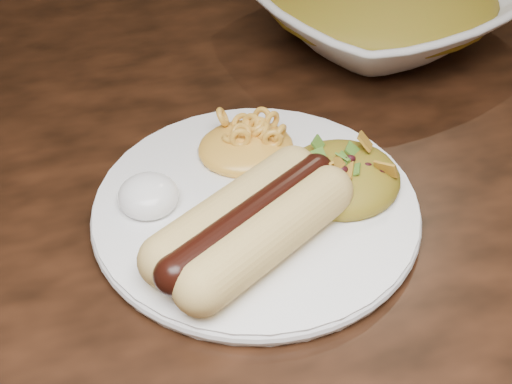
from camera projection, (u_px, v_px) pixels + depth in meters
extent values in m
cube|color=#351A0D|center=(110.00, 196.00, 0.57)|extent=(1.60, 0.90, 0.04)
cylinder|color=white|center=(256.00, 208.00, 0.52)|extent=(0.25, 0.25, 0.01)
cylinder|color=#F2C470|center=(257.00, 241.00, 0.46)|extent=(0.12, 0.09, 0.04)
cylinder|color=#F2C470|center=(245.00, 208.00, 0.48)|extent=(0.12, 0.09, 0.04)
cylinder|color=black|center=(251.00, 220.00, 0.47)|extent=(0.13, 0.09, 0.03)
ellipsoid|color=gold|center=(246.00, 137.00, 0.55)|extent=(0.09, 0.08, 0.03)
ellipsoid|color=white|center=(148.00, 190.00, 0.50)|extent=(0.05, 0.05, 0.03)
ellipsoid|color=#B14C18|center=(341.00, 174.00, 0.52)|extent=(0.09, 0.08, 0.03)
imported|color=white|center=(379.00, 6.00, 0.70)|extent=(0.31, 0.31, 0.06)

